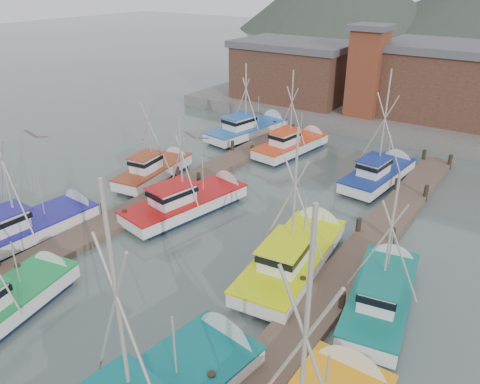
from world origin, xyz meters
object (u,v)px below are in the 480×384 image
Objects in this scene: boat_8 at (192,201)px; lookout_tower at (367,70)px; boat_12 at (294,145)px; boat_4 at (7,302)px.

lookout_tower is at bearing 95.51° from boat_8.
lookout_tower is 1.00× the size of boat_12.
boat_4 reaches higher than boat_8.
boat_4 reaches higher than boat_12.
lookout_tower reaches higher than boat_12.
lookout_tower is 0.98× the size of boat_4.
lookout_tower is 24.52m from boat_8.
boat_12 is at bearing -100.44° from lookout_tower.
boat_12 is (-1.94, -10.53, -4.87)m from lookout_tower.
lookout_tower is 11.77m from boat_12.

